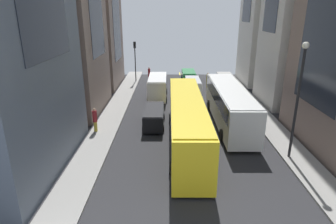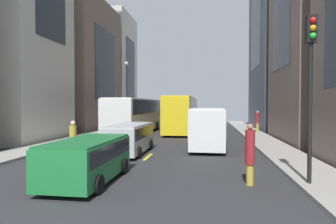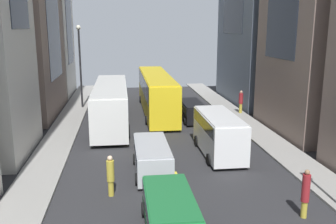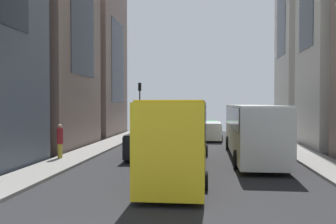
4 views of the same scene
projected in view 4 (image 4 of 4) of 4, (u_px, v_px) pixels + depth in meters
The scene contains 18 objects.
ground_plane at pixel (194, 154), 24.60m from camera, with size 40.92×40.92×0.00m, color #28282B.
sidewalk_west at pixel (305, 155), 23.80m from camera, with size 2.26×44.00×0.15m, color gray.
sidewalk_east at pixel (89, 152), 25.40m from camera, with size 2.26×44.00×0.15m, color gray.
lane_stripe_0 at pixel (200, 131), 45.47m from camera, with size 0.16×2.00×0.01m, color yellow.
lane_stripe_1 at pixel (198, 139), 35.04m from camera, with size 0.16×2.00×0.01m, color yellow.
lane_stripe_2 at pixel (194, 154), 24.60m from camera, with size 0.16×2.00×0.01m, color yellow.
lane_stripe_3 at pixel (184, 192), 14.17m from camera, with size 0.16×2.00×0.01m, color yellow.
building_east_0 at pixel (82, 62), 39.14m from camera, with size 7.94×9.17×15.84m.
city_bus_white at pixel (252, 126), 22.92m from camera, with size 2.80×12.69×3.35m.
streetcar_yellow at pixel (182, 129), 19.12m from camera, with size 2.70×14.78×3.59m.
delivery_van_white at pixel (161, 125), 31.83m from camera, with size 2.25×5.89×2.58m.
car_green_0 at pixel (209, 126), 39.98m from camera, with size 2.06×4.30×1.54m.
car_black_1 at pixel (144, 143), 23.08m from camera, with size 1.88×4.65×1.60m.
car_silver_2 at pixel (211, 130), 33.90m from camera, with size 1.99×4.77×1.69m.
pedestrian_walking_far at pixel (233, 127), 36.21m from camera, with size 0.36×0.36×2.01m.
pedestrian_waiting_curb at pixel (157, 124), 40.20m from camera, with size 0.34×0.34×2.14m.
pedestrian_crossing_near at pixel (60, 140), 21.91m from camera, with size 0.39×0.39×2.06m.
traffic_light_near_corner at pixel (140, 98), 40.34m from camera, with size 0.32×0.44×5.61m.
Camera 4 is at (-0.92, 24.57, 3.48)m, focal length 38.67 mm.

